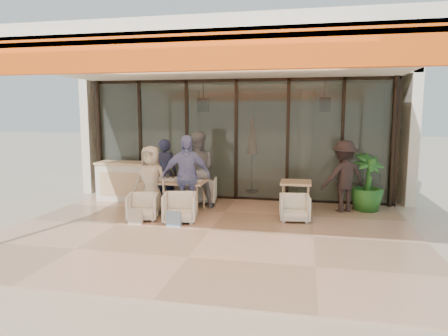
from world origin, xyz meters
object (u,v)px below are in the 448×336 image
(diner_cream, at_px, (151,181))
(potted_palm, at_px, (367,183))
(standing_woman, at_px, (344,177))
(host_counter, at_px, (132,181))
(diner_periwinkle, at_px, (186,176))
(chair_near_right, at_px, (180,206))
(chair_far_right, at_px, (202,189))
(diner_grey, at_px, (197,170))
(side_chair, at_px, (295,207))
(side_table, at_px, (296,186))
(diner_navy, at_px, (164,173))
(chair_far_left, at_px, (171,188))
(dining_table, at_px, (175,182))
(chair_near_left, at_px, (143,206))

(diner_cream, xyz_separation_m, potted_palm, (4.88, 1.31, -0.11))
(standing_woman, xyz_separation_m, potted_palm, (0.55, 0.20, -0.16))
(diner_cream, bearing_deg, host_counter, 133.66)
(diner_periwinkle, bearing_deg, chair_near_right, -103.92)
(chair_far_right, relative_size, diner_grey, 0.39)
(chair_near_right, height_order, standing_woman, standing_woman)
(side_chair, height_order, potted_palm, potted_palm)
(side_chair, distance_m, potted_palm, 2.09)
(diner_periwinkle, bearing_deg, diner_grey, 76.08)
(host_counter, relative_size, diner_cream, 1.17)
(diner_periwinkle, bearing_deg, side_table, 5.07)
(diner_cream, bearing_deg, standing_woman, 18.56)
(diner_navy, distance_m, side_chair, 3.38)
(host_counter, height_order, chair_far_right, host_counter)
(chair_far_right, bearing_deg, diner_navy, 22.62)
(host_counter, xyz_separation_m, chair_far_left, (1.03, 0.15, -0.17))
(potted_palm, bearing_deg, diner_periwinkle, -162.00)
(chair_far_left, relative_size, side_chair, 1.12)
(host_counter, distance_m, diner_grey, 1.95)
(dining_table, bearing_deg, side_chair, -7.65)
(chair_near_right, relative_size, diner_cream, 0.44)
(diner_navy, distance_m, diner_periwinkle, 1.23)
(diner_grey, bearing_deg, diner_navy, -18.77)
(chair_far_left, bearing_deg, side_table, 166.45)
(dining_table, bearing_deg, diner_grey, 46.21)
(chair_near_right, xyz_separation_m, potted_palm, (4.04, 1.81, 0.34))
(chair_far_right, bearing_deg, diner_grey, 81.85)
(chair_near_left, xyz_separation_m, standing_woman, (4.33, 1.62, 0.52))
(dining_table, distance_m, side_chair, 2.88)
(chair_near_left, relative_size, potted_palm, 0.47)
(diner_grey, bearing_deg, potted_palm, 167.06)
(host_counter, relative_size, chair_far_right, 2.54)
(host_counter, distance_m, chair_far_right, 1.89)
(dining_table, relative_size, standing_woman, 0.89)
(diner_navy, bearing_deg, dining_table, 114.06)
(side_table, height_order, standing_woman, standing_woman)
(diner_grey, distance_m, potted_palm, 4.07)
(diner_navy, xyz_separation_m, potted_palm, (4.88, 0.41, -0.16))
(chair_near_left, distance_m, diner_periwinkle, 1.14)
(dining_table, relative_size, diner_grey, 0.80)
(host_counter, bearing_deg, chair_far_left, 8.12)
(diner_periwinkle, bearing_deg, chair_far_left, 107.04)
(chair_far_right, xyz_separation_m, diner_navy, (-0.84, -0.50, 0.48))
(chair_near_left, distance_m, potted_palm, 5.22)
(chair_near_right, bearing_deg, side_chair, 1.41)
(chair_far_left, xyz_separation_m, diner_grey, (0.84, -0.50, 0.58))
(diner_grey, distance_m, diner_cream, 1.24)
(diner_cream, height_order, diner_periwinkle, diner_periwinkle)
(side_table, relative_size, standing_woman, 0.44)
(host_counter, distance_m, dining_table, 1.66)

